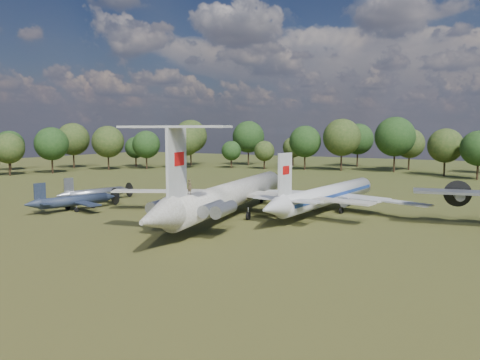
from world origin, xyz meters
The scene contains 6 objects.
ground centered at (0.00, 0.00, 0.00)m, with size 300.00×300.00×0.00m, color #264115.
il62_airliner centered at (5.39, -2.47, 2.46)m, with size 38.61×50.19×4.92m, color beige, non-canonical shape.
tu104_jet centered at (15.70, 8.23, 1.97)m, with size 29.51×39.35×3.93m, color silver, non-canonical shape.
small_prop_west centered at (-17.90, -10.54, 1.15)m, with size 11.53×15.72×2.31m, color black, non-canonical shape.
small_prop_northwest centered at (-22.29, -2.16, 1.09)m, with size 10.94×14.92×2.19m, color #A4A7AC, non-canonical shape.
person_on_il62 centered at (7.81, -16.04, 5.77)m, with size 0.62×0.41×1.70m, color #9C804F.
Camera 1 is at (38.97, -58.37, 12.01)m, focal length 35.00 mm.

